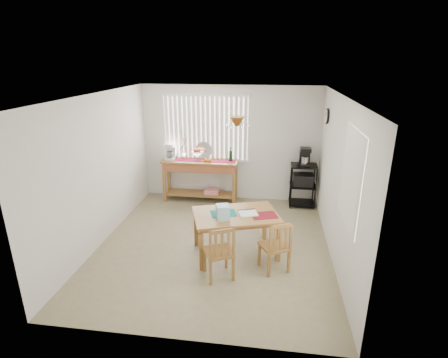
# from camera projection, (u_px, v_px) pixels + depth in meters

# --- Properties ---
(ground) EXTENTS (4.00, 4.50, 0.01)m
(ground) POSITION_uv_depth(u_px,v_px,m) (214.00, 245.00, 6.22)
(ground) COLOR gray
(room_shell) EXTENTS (4.20, 4.70, 2.70)m
(room_shell) POSITION_uv_depth(u_px,v_px,m) (214.00, 152.00, 5.68)
(room_shell) COLOR silver
(room_shell) RESTS_ON ground
(sideboard) EXTENTS (1.70, 0.48, 0.96)m
(sideboard) POSITION_uv_depth(u_px,v_px,m) (201.00, 171.00, 7.93)
(sideboard) COLOR olive
(sideboard) RESTS_ON ground
(sideboard_items) EXTENTS (1.62, 0.41, 0.73)m
(sideboard_items) POSITION_uv_depth(u_px,v_px,m) (188.00, 153.00, 7.86)
(sideboard_items) COLOR maroon
(sideboard_items) RESTS_ON sideboard
(wire_cart) EXTENTS (0.56, 0.45, 0.95)m
(wire_cart) POSITION_uv_depth(u_px,v_px,m) (303.00, 181.00, 7.68)
(wire_cart) COLOR black
(wire_cart) RESTS_ON ground
(cart_items) EXTENTS (0.22, 0.27, 0.39)m
(cart_items) POSITION_uv_depth(u_px,v_px,m) (305.00, 157.00, 7.50)
(cart_items) COLOR black
(cart_items) RESTS_ON wire_cart
(dining_table) EXTENTS (1.57, 1.26, 0.73)m
(dining_table) POSITION_uv_depth(u_px,v_px,m) (236.00, 218.00, 5.74)
(dining_table) COLOR olive
(dining_table) RESTS_ON ground
(table_items) EXTENTS (1.14, 0.54, 0.23)m
(table_items) POSITION_uv_depth(u_px,v_px,m) (229.00, 213.00, 5.55)
(table_items) COLOR #16757B
(table_items) RESTS_ON dining_table
(chair_left) EXTENTS (0.54, 0.54, 0.88)m
(chair_left) POSITION_uv_depth(u_px,v_px,m) (219.00, 252.00, 5.15)
(chair_left) COLOR olive
(chair_left) RESTS_ON ground
(chair_right) EXTENTS (0.53, 0.53, 0.85)m
(chair_right) POSITION_uv_depth(u_px,v_px,m) (276.00, 247.00, 5.33)
(chair_right) COLOR olive
(chair_right) RESTS_ON ground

